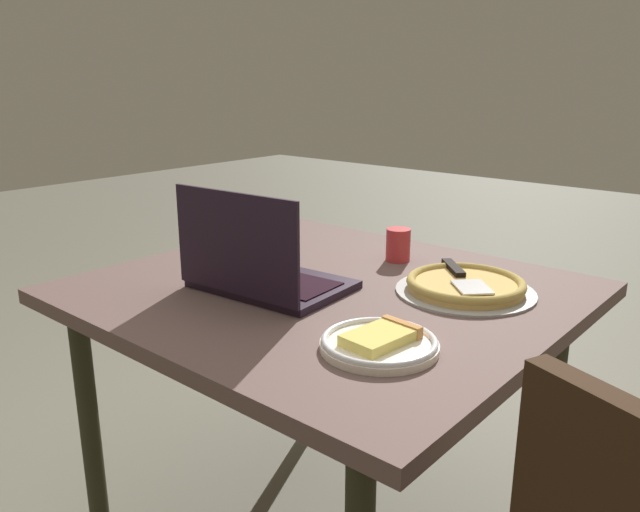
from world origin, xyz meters
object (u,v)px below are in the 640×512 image
object	(u,v)px
dining_table	(327,314)
pizza_plate	(380,342)
pizza_tray	(465,285)
laptop	(261,271)
drink_cup	(398,244)
table_knife	(250,241)

from	to	relation	value
dining_table	pizza_plate	bearing A→B (deg)	-35.10
pizza_tray	pizza_plate	bearing A→B (deg)	-85.29
laptop	pizza_tray	xyz separation A→B (m)	(0.35, 0.30, -0.03)
dining_table	pizza_tray	size ratio (longest dim) A/B	3.36
dining_table	drink_cup	size ratio (longest dim) A/B	12.17
dining_table	drink_cup	distance (m)	0.30
pizza_tray	table_knife	distance (m)	0.70
pizza_plate	laptop	bearing A→B (deg)	168.35
laptop	drink_cup	xyz separation A→B (m)	(0.09, 0.41, -0.01)
pizza_tray	drink_cup	xyz separation A→B (m)	(-0.26, 0.12, 0.03)
dining_table	drink_cup	world-z (taller)	drink_cup
laptop	drink_cup	distance (m)	0.42
pizza_plate	table_knife	xyz separation A→B (m)	(-0.73, 0.36, -0.01)
laptop	pizza_plate	xyz separation A→B (m)	(0.39, -0.08, -0.04)
laptop	table_knife	world-z (taller)	laptop
dining_table	laptop	distance (m)	0.20
table_knife	drink_cup	distance (m)	0.46
dining_table	laptop	xyz separation A→B (m)	(-0.09, -0.13, 0.12)
drink_cup	table_knife	bearing A→B (deg)	-163.47
pizza_plate	drink_cup	bearing A→B (deg)	120.64
pizza_plate	drink_cup	xyz separation A→B (m)	(-0.29, 0.49, 0.03)
dining_table	pizza_tray	distance (m)	0.33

